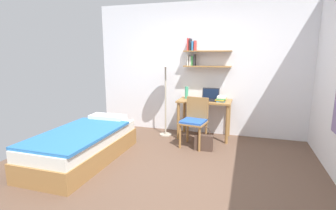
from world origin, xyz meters
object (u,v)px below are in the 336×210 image
(desk, at_px, (204,107))
(water_bottle, at_px, (187,93))
(laptop, at_px, (210,97))
(book_stack, at_px, (221,99))
(handbag, at_px, (204,142))
(desk_chair, at_px, (195,119))
(bed, at_px, (84,145))
(standing_lamp, at_px, (165,65))

(desk, height_order, water_bottle, water_bottle)
(laptop, bearing_deg, book_stack, -16.61)
(handbag, bearing_deg, laptop, 90.86)
(desk, relative_size, laptop, 3.06)
(desk_chair, relative_size, book_stack, 3.41)
(water_bottle, bearing_deg, bed, -125.35)
(desk, height_order, laptop, laptop)
(water_bottle, bearing_deg, desk, -10.04)
(standing_lamp, bearing_deg, desk, 7.52)
(laptop, height_order, handbag, laptop)
(standing_lamp, distance_m, water_bottle, 0.69)
(desk_chair, bearing_deg, laptop, 70.44)
(desk, relative_size, desk_chair, 1.18)
(bed, distance_m, laptop, 2.42)
(bed, xyz_separation_m, standing_lamp, (0.82, 1.53, 1.16))
(water_bottle, bearing_deg, handbag, -57.46)
(laptop, distance_m, water_bottle, 0.48)
(desk, xyz_separation_m, handbag, (0.11, -0.69, -0.45))
(laptop, height_order, water_bottle, water_bottle)
(desk_chair, relative_size, handbag, 2.01)
(desk, xyz_separation_m, water_bottle, (-0.37, 0.07, 0.26))
(desk_chair, height_order, laptop, laptop)
(bed, distance_m, standing_lamp, 2.09)
(bed, bearing_deg, handbag, 29.15)
(desk_chair, distance_m, water_bottle, 0.74)
(bed, relative_size, standing_lamp, 1.19)
(bed, height_order, handbag, bed)
(bed, height_order, book_stack, book_stack)
(desk, xyz_separation_m, laptop, (0.10, 0.03, 0.20))
(water_bottle, bearing_deg, laptop, -4.67)
(desk_chair, xyz_separation_m, laptop, (0.19, 0.53, 0.32))
(laptop, relative_size, handbag, 0.77)
(handbag, bearing_deg, bed, -150.85)
(book_stack, relative_size, handbag, 0.59)
(desk_chair, bearing_deg, water_bottle, 116.40)
(bed, relative_size, laptop, 5.80)
(standing_lamp, bearing_deg, book_stack, 3.38)
(desk_chair, bearing_deg, desk, 80.34)
(standing_lamp, relative_size, laptop, 4.87)
(book_stack, bearing_deg, water_bottle, 171.54)
(standing_lamp, xyz_separation_m, handbag, (0.86, -0.59, -1.25))
(bed, height_order, standing_lamp, standing_lamp)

